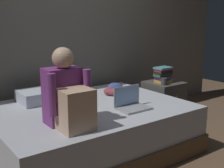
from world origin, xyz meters
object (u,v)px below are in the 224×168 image
(laptop, at_px, (131,103))
(mug, at_px, (164,81))
(clothes_pile, at_px, (113,89))
(book_stack, at_px, (163,75))
(person_sitting, at_px, (67,97))
(nightstand, at_px, (163,102))
(bed, at_px, (89,129))
(pillow, at_px, (45,95))

(laptop, xyz_separation_m, mug, (0.87, 0.40, 0.04))
(mug, distance_m, clothes_pile, 0.68)
(book_stack, bearing_deg, clothes_pile, 173.14)
(person_sitting, bearing_deg, nightstand, 18.14)
(person_sitting, relative_size, book_stack, 2.77)
(nightstand, bearing_deg, clothes_pile, 174.03)
(bed, xyz_separation_m, person_sitting, (-0.43, -0.37, 0.50))
(nightstand, height_order, laptop, laptop)
(person_sitting, relative_size, clothes_pile, 2.06)
(bed, distance_m, laptop, 0.53)
(laptop, height_order, pillow, laptop)
(bed, relative_size, pillow, 3.57)
(book_stack, height_order, clothes_pile, book_stack)
(laptop, bearing_deg, person_sitting, -175.90)
(bed, bearing_deg, mug, 3.81)
(mug, bearing_deg, pillow, 165.58)
(mug, relative_size, clothes_pile, 0.28)
(book_stack, bearing_deg, person_sitting, -161.78)
(person_sitting, distance_m, mug, 1.67)
(book_stack, distance_m, mug, 0.16)
(person_sitting, height_order, laptop, person_sitting)
(laptop, relative_size, mug, 3.56)
(book_stack, bearing_deg, pillow, 170.42)
(pillow, xyz_separation_m, book_stack, (1.54, -0.26, 0.09))
(nightstand, distance_m, laptop, 1.16)
(person_sitting, bearing_deg, laptop, 4.10)
(bed, bearing_deg, nightstand, 8.65)
(clothes_pile, bearing_deg, mug, -17.22)
(pillow, distance_m, mug, 1.49)
(bed, xyz_separation_m, pillow, (-0.28, 0.45, 0.32))
(mug, bearing_deg, person_sitting, -164.39)
(person_sitting, relative_size, mug, 7.28)
(bed, xyz_separation_m, nightstand, (1.30, 0.20, 0.03))
(bed, distance_m, clothes_pile, 0.66)
(nightstand, relative_size, person_sitting, 0.85)
(bed, height_order, clothes_pile, clothes_pile)
(mug, bearing_deg, clothes_pile, 162.78)
(person_sitting, bearing_deg, mug, 15.61)
(bed, bearing_deg, laptop, -46.96)
(bed, relative_size, nightstand, 3.61)
(person_sitting, relative_size, pillow, 1.17)
(pillow, distance_m, clothes_pile, 0.81)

